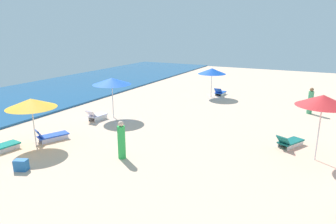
# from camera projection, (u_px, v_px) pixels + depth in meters

# --- Properties ---
(umbrella_1) EXTENTS (2.18, 2.18, 2.23)m
(umbrella_1) POSITION_uv_depth(u_px,v_px,m) (31.00, 103.00, 13.47)
(umbrella_1) COLOR silver
(umbrella_1) RESTS_ON ground_plane
(lounge_chair_1_0) EXTENTS (1.49, 0.82, 0.70)m
(lounge_chair_1_0) POSITION_uv_depth(u_px,v_px,m) (0.00, 146.00, 13.32)
(lounge_chair_1_0) COLOR silver
(lounge_chair_1_0) RESTS_ON ground_plane
(lounge_chair_1_1) EXTENTS (1.59, 1.11, 0.68)m
(lounge_chair_1_1) POSITION_uv_depth(u_px,v_px,m) (51.00, 136.00, 14.63)
(lounge_chair_1_1) COLOR silver
(lounge_chair_1_1) RESTS_ON ground_plane
(umbrella_2) EXTENTS (2.03, 2.03, 2.73)m
(umbrella_2) POSITION_uv_depth(u_px,v_px,m) (323.00, 101.00, 11.87)
(umbrella_2) COLOR silver
(umbrella_2) RESTS_ON ground_plane
(lounge_chair_2_0) EXTENTS (1.57, 1.17, 0.63)m
(lounge_chair_2_0) POSITION_uv_depth(u_px,v_px,m) (289.00, 142.00, 13.89)
(lounge_chair_2_0) COLOR silver
(lounge_chair_2_0) RESTS_ON ground_plane
(umbrella_3) EXTENTS (2.27, 2.27, 2.41)m
(umbrella_3) POSITION_uv_depth(u_px,v_px,m) (112.00, 81.00, 17.90)
(umbrella_3) COLOR silver
(umbrella_3) RESTS_ON ground_plane
(lounge_chair_3_0) EXTENTS (1.30, 0.68, 0.69)m
(lounge_chair_3_0) POSITION_uv_depth(u_px,v_px,m) (96.00, 116.00, 17.86)
(lounge_chair_3_0) COLOR silver
(lounge_chair_3_0) RESTS_ON ground_plane
(umbrella_4) EXTENTS (2.15, 2.15, 2.25)m
(umbrella_4) POSITION_uv_depth(u_px,v_px,m) (212.00, 71.00, 23.44)
(umbrella_4) COLOR silver
(umbrella_4) RESTS_ON ground_plane
(lounge_chair_4_0) EXTENTS (1.35, 0.66, 0.64)m
(lounge_chair_4_0) POSITION_uv_depth(u_px,v_px,m) (220.00, 92.00, 24.58)
(lounge_chair_4_0) COLOR silver
(lounge_chair_4_0) RESTS_ON ground_plane
(beachgoer_1) EXTENTS (0.45, 0.45, 1.61)m
(beachgoer_1) POSITION_uv_depth(u_px,v_px,m) (122.00, 141.00, 12.51)
(beachgoer_1) COLOR green
(beachgoer_1) RESTS_ON ground_plane
(beachgoer_4) EXTENTS (0.42, 0.42, 1.66)m
(beachgoer_4) POSITION_uv_depth(u_px,v_px,m) (310.00, 101.00, 19.12)
(beachgoer_4) COLOR #469D6C
(beachgoer_4) RESTS_ON ground_plane
(cooler_box_0) EXTENTS (0.47, 0.56, 0.44)m
(cooler_box_0) POSITION_uv_depth(u_px,v_px,m) (21.00, 165.00, 11.55)
(cooler_box_0) COLOR #2062A9
(cooler_box_0) RESTS_ON ground_plane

